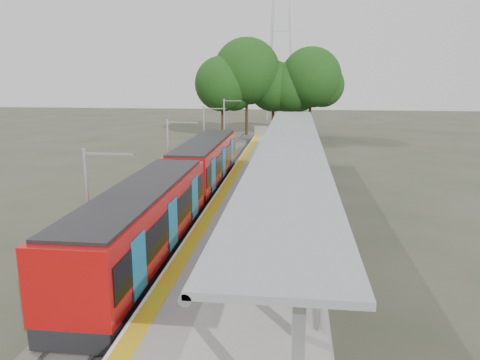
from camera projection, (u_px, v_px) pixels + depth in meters
name	position (u px, v px, depth m)	size (l,w,h in m)	color
trackbed	(200.00, 196.00, 31.64)	(3.00, 70.00, 0.24)	#59544C
platform	(266.00, 193.00, 31.04)	(6.00, 50.00, 1.00)	gray
tactile_strip	(228.00, 184.00, 31.22)	(0.60, 50.00, 0.02)	gold
end_fence	(280.00, 131.00, 54.95)	(6.00, 0.10, 1.20)	#9EA0A5
train	(182.00, 185.00, 26.49)	(2.74, 27.60, 3.62)	black
canopy	(291.00, 147.00, 26.34)	(3.27, 38.00, 3.66)	#9EA0A5
pylon	(282.00, 7.00, 78.33)	(8.00, 4.00, 38.00)	#9EA0A5
tree_cluster	(268.00, 79.00, 60.58)	(18.70, 9.91, 12.79)	#382316
catenary_masts	(170.00, 158.00, 30.25)	(2.08, 48.16, 5.40)	#9EA0A5
bench_near	(295.00, 253.00, 17.74)	(1.06, 1.70, 1.12)	#101D51
bench_mid	(301.00, 185.00, 28.54)	(1.03, 1.76, 1.15)	#101D51
bench_far	(301.00, 155.00, 39.04)	(0.74, 1.74, 1.15)	#101D51
info_pillar_near	(290.00, 266.00, 15.99)	(0.42, 0.42, 1.85)	beige
info_pillar_far	(284.00, 196.00, 25.19)	(0.40, 0.40, 1.78)	beige
litter_bin	(293.00, 251.00, 18.40)	(0.39, 0.39, 0.80)	#9EA0A5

